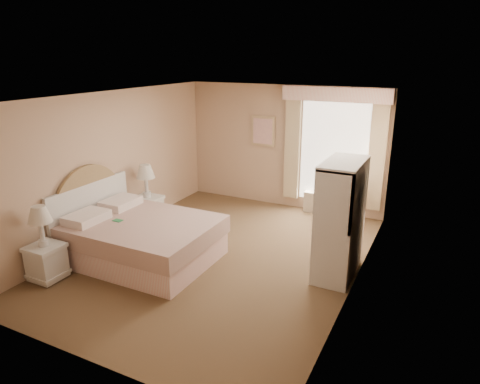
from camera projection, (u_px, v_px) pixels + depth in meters
The scene contains 9 objects.
room at pixel (218, 181), 6.43m from camera, with size 4.21×5.51×2.51m.
window at pixel (333, 148), 8.22m from camera, with size 2.05×0.22×2.51m.
framed_art at pixel (263, 131), 8.84m from camera, with size 0.52×0.04×0.62m.
bed at pixel (137, 237), 6.66m from camera, with size 2.16×1.70×1.51m.
nightstand_near at pixel (45, 253), 6.00m from camera, with size 0.45×0.45×1.09m.
nightstand_far at pixel (148, 203), 7.95m from camera, with size 0.47×0.47×1.15m.
round_table at pixel (342, 195), 8.14m from camera, with size 0.72×0.72×0.76m.
cafe_chair at pixel (342, 216), 7.05m from camera, with size 0.50×0.50×0.91m.
armoire at pixel (340, 229), 6.08m from camera, with size 0.51×1.02×1.70m.
Camera 1 is at (3.04, -5.38, 3.08)m, focal length 32.00 mm.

